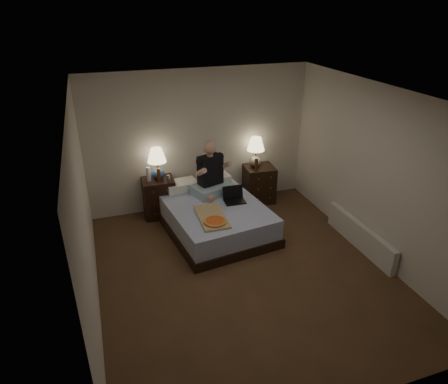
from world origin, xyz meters
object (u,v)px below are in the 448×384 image
object	(u,v)px
bed	(214,217)
nightstand_right	(259,184)
beer_bottle_left	(159,175)
lamp_right	(256,152)
radiator	(360,236)
nightstand_left	(159,197)
lamp_left	(157,164)
pizza_box	(215,222)
soda_can	(168,178)
beer_bottle_right	(256,164)
laptop	(235,196)
water_bottle	(148,174)
person	(212,168)

from	to	relation	value
bed	nightstand_right	bearing A→B (deg)	26.46
nightstand_right	beer_bottle_left	distance (m)	1.94
lamp_right	radiator	bearing A→B (deg)	-65.46
nightstand_left	lamp_left	size ratio (longest dim) A/B	1.25
bed	radiator	bearing A→B (deg)	-38.88
pizza_box	soda_can	bearing A→B (deg)	109.84
beer_bottle_right	laptop	bearing A→B (deg)	-134.19
nightstand_left	water_bottle	bearing A→B (deg)	-166.07
soda_can	nightstand_right	bearing A→B (deg)	2.14
beer_bottle_right	pizza_box	size ratio (longest dim) A/B	0.30
lamp_right	soda_can	distance (m)	1.68
water_bottle	beer_bottle_left	world-z (taller)	water_bottle
water_bottle	beer_bottle_right	xyz separation A→B (m)	(1.92, -0.15, -0.01)
water_bottle	soda_can	xyz separation A→B (m)	(0.32, -0.09, -0.07)
lamp_right	beer_bottle_left	size ratio (longest dim) A/B	2.43
lamp_left	soda_can	size ratio (longest dim) A/B	5.60
water_bottle	pizza_box	xyz separation A→B (m)	(0.74, -1.41, -0.30)
person	laptop	xyz separation A→B (m)	(0.26, -0.44, -0.34)
beer_bottle_right	soda_can	bearing A→B (deg)	177.90
water_bottle	person	bearing A→B (deg)	-20.89
nightstand_right	radiator	world-z (taller)	nightstand_right
nightstand_right	beer_bottle_right	distance (m)	0.50
lamp_right	nightstand_left	bearing A→B (deg)	180.00
nightstand_right	pizza_box	world-z (taller)	nightstand_right
nightstand_right	lamp_right	world-z (taller)	lamp_right
bed	nightstand_right	distance (m)	1.36
nightstand_right	person	world-z (taller)	person
nightstand_left	pizza_box	bearing A→B (deg)	-66.14
nightstand_left	laptop	size ratio (longest dim) A/B	2.06
bed	water_bottle	size ratio (longest dim) A/B	7.75
lamp_right	soda_can	xyz separation A→B (m)	(-1.66, -0.12, -0.23)
bed	lamp_right	xyz separation A→B (m)	(1.06, 0.81, 0.74)
person	radiator	world-z (taller)	person
beer_bottle_left	pizza_box	xyz separation A→B (m)	(0.58, -1.35, -0.29)
soda_can	lamp_left	bearing A→B (deg)	141.64
nightstand_left	beer_bottle_right	bearing A→B (deg)	-4.20
nightstand_right	water_bottle	bearing A→B (deg)	-176.35
beer_bottle_right	lamp_left	bearing A→B (deg)	174.17
water_bottle	beer_bottle_left	xyz separation A→B (m)	(0.16, -0.06, -0.01)
lamp_left	laptop	world-z (taller)	lamp_left
nightstand_right	water_bottle	xyz separation A→B (m)	(-2.05, 0.02, 0.47)
nightstand_left	beer_bottle_right	xyz separation A→B (m)	(1.77, -0.18, 0.46)
nightstand_right	beer_bottle_right	bearing A→B (deg)	-131.05
bed	laptop	xyz separation A→B (m)	(0.34, -0.05, 0.36)
lamp_left	person	bearing A→B (deg)	-26.39
nightstand_right	pizza_box	size ratio (longest dim) A/B	0.92
nightstand_left	water_bottle	xyz separation A→B (m)	(-0.15, -0.03, 0.47)
pizza_box	nightstand_left	bearing A→B (deg)	114.41
water_bottle	nightstand_right	bearing A→B (deg)	-0.64
nightstand_left	person	xyz separation A→B (m)	(0.86, -0.42, 0.60)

